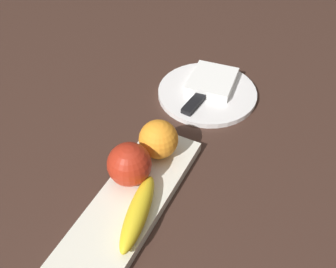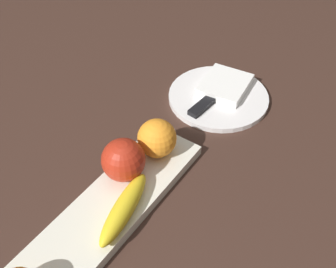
# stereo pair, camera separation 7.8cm
# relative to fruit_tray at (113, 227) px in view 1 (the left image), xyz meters

# --- Properties ---
(ground_plane) EXTENTS (2.40, 2.40, 0.00)m
(ground_plane) POSITION_rel_fruit_tray_xyz_m (-0.01, 0.01, -0.01)
(ground_plane) COLOR #3B251D
(fruit_tray) EXTENTS (0.48, 0.12, 0.02)m
(fruit_tray) POSITION_rel_fruit_tray_xyz_m (0.00, 0.00, 0.00)
(fruit_tray) COLOR silver
(fruit_tray) RESTS_ON ground_plane
(apple) EXTENTS (0.08, 0.08, 0.08)m
(apple) POSITION_rel_fruit_tray_xyz_m (0.10, 0.02, 0.05)
(apple) COLOR #B12916
(apple) RESTS_ON fruit_tray
(banana) EXTENTS (0.16, 0.07, 0.03)m
(banana) POSITION_rel_fruit_tray_xyz_m (0.03, -0.03, 0.03)
(banana) COLOR yellow
(banana) RESTS_ON fruit_tray
(orange_near_apple) EXTENTS (0.08, 0.08, 0.08)m
(orange_near_apple) POSITION_rel_fruit_tray_xyz_m (0.18, 0.01, 0.05)
(orange_near_apple) COLOR orange
(orange_near_apple) RESTS_ON fruit_tray
(dinner_plate) EXTENTS (0.23, 0.23, 0.01)m
(dinner_plate) POSITION_rel_fruit_tray_xyz_m (0.41, -0.00, -0.00)
(dinner_plate) COLOR white
(dinner_plate) RESTS_ON ground_plane
(folded_napkin) EXTENTS (0.13, 0.11, 0.02)m
(folded_napkin) POSITION_rel_fruit_tray_xyz_m (0.44, -0.00, 0.01)
(folded_napkin) COLOR white
(folded_napkin) RESTS_ON dinner_plate
(knife) EXTENTS (0.18, 0.04, 0.01)m
(knife) POSITION_rel_fruit_tray_xyz_m (0.37, 0.01, 0.01)
(knife) COLOR silver
(knife) RESTS_ON dinner_plate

